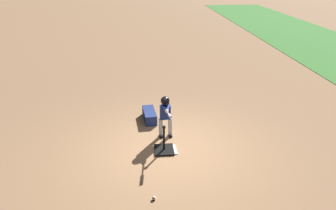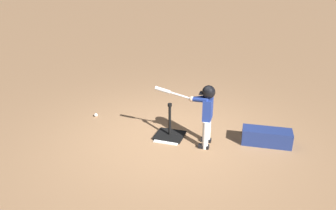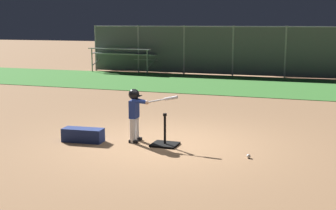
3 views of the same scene
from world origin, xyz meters
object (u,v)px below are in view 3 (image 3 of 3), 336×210
batter_child (136,109)px  baseball (248,156)px  batting_tee (165,142)px  equipment_bag (83,135)px  bleachers_center (305,66)px  bleachers_far_right (130,59)px

batter_child → baseball: size_ratio=14.83×
batter_child → batting_tee: bearing=-8.3°
baseball → equipment_bag: 3.42m
batting_tee → equipment_bag: bearing=-170.9°
bleachers_center → equipment_bag: (-3.65, -14.16, -0.30)m
baseball → bleachers_far_right: (-8.17, 13.28, 0.55)m
batter_child → bleachers_center: size_ratio=0.34×
bleachers_far_right → bleachers_center: bearing=6.4°
equipment_bag → batter_child: bearing=14.5°
baseball → equipment_bag: equipment_bag is taller
batter_child → bleachers_center: (2.62, 13.79, -0.26)m
batting_tee → bleachers_center: (1.96, 13.89, 0.37)m
batting_tee → batter_child: size_ratio=0.60×
bleachers_far_right → equipment_bag: bearing=-70.2°
batter_child → baseball: bearing=-10.3°
bleachers_center → equipment_bag: bearing=-104.5°
baseball → equipment_bag: size_ratio=0.09×
batting_tee → batter_child: bearing=171.7°
baseball → bleachers_center: bearing=89.1°
bleachers_far_right → equipment_bag: (4.75, -13.22, -0.45)m
baseball → bleachers_center: (0.23, 14.22, 0.40)m
bleachers_center → equipment_bag: 14.63m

